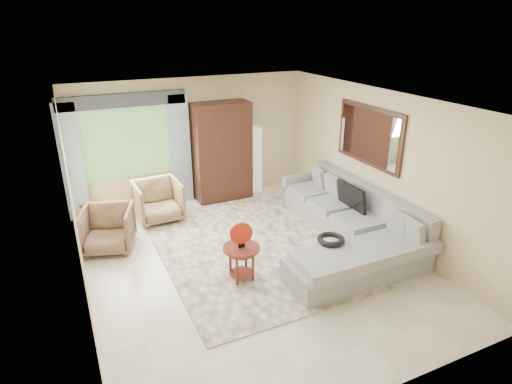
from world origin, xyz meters
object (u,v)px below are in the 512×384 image
coffee_table (242,262)px  armoire (222,152)px  armchair_left (108,229)px  tv_screen (351,197)px  armchair_right (158,201)px  potted_plant (90,208)px  floor_lamp (255,159)px  sectional_sofa (349,229)px

coffee_table → armoire: (0.89, 3.13, 0.76)m
armoire → armchair_left: bearing=-152.8°
tv_screen → armchair_right: (-3.04, 2.04, -0.33)m
armchair_right → armchair_left: bearing=-144.8°
potted_plant → floor_lamp: bearing=0.0°
coffee_table → armchair_right: bearing=103.9°
armchair_right → floor_lamp: (2.34, 0.58, 0.36)m
tv_screen → armchair_left: tv_screen is taller
armoire → floor_lamp: size_ratio=1.40×
sectional_sofa → armoire: 3.24m
sectional_sofa → tv_screen: (0.27, 0.34, 0.44)m
coffee_table → armchair_left: 2.47m
tv_screen → armchair_right: 3.67m
tv_screen → armchair_left: size_ratio=0.89×
tv_screen → potted_plant: size_ratio=1.55×
armoire → floor_lamp: (0.80, 0.06, -0.30)m
coffee_table → armoire: size_ratio=0.26×
potted_plant → floor_lamp: (3.57, 0.00, 0.51)m
armchair_left → floor_lamp: 3.68m
tv_screen → coffee_table: 2.50m
sectional_sofa → floor_lamp: size_ratio=2.31×
tv_screen → armoire: 2.99m
armchair_left → floor_lamp: (3.38, 1.39, 0.37)m
armchair_right → armoire: (1.54, 0.52, 0.66)m
sectional_sofa → coffee_table: 2.14m
potted_plant → sectional_sofa: bearing=-36.5°
armchair_left → armchair_right: armchair_right is taller
coffee_table → armchair_right: armchair_right is taller
coffee_table → armchair_right: (-0.65, 2.61, 0.10)m
coffee_table → floor_lamp: (1.69, 3.19, 0.46)m
tv_screen → armchair_right: size_ratio=0.85×
potted_plant → floor_lamp: floor_lamp is taller
floor_lamp → coffee_table: bearing=-117.9°
armoire → floor_lamp: bearing=4.3°
coffee_table → armchair_left: bearing=133.1°
coffee_table → armchair_left: size_ratio=0.67×
potted_plant → armoire: 2.88m
armoire → tv_screen: bearing=-59.6°
tv_screen → coffee_table: size_ratio=1.33×
potted_plant → armoire: bearing=-1.2°
tv_screen → armchair_left: (-4.08, 1.23, -0.34)m
coffee_table → armoire: bearing=74.1°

